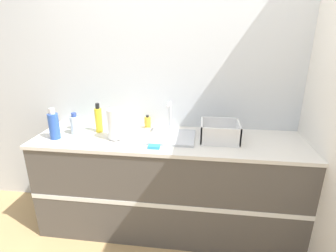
{
  "coord_description": "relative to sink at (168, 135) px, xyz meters",
  "views": [
    {
      "loc": [
        0.26,
        -1.74,
        1.74
      ],
      "look_at": [
        -0.0,
        0.28,
        1.02
      ],
      "focal_mm": 28.0,
      "sensor_mm": 36.0,
      "label": 1
    }
  ],
  "objects": [
    {
      "name": "ground_plane",
      "position": [
        0.01,
        -0.32,
        -0.92
      ],
      "size": [
        12.0,
        12.0,
        0.0
      ],
      "primitive_type": "plane",
      "color": "tan"
    },
    {
      "name": "wall_back",
      "position": [
        0.01,
        0.34,
        0.38
      ],
      "size": [
        4.68,
        0.06,
        2.6
      ],
      "color": "silver",
      "rests_on": "ground_plane"
    },
    {
      "name": "wall_right",
      "position": [
        1.18,
        -0.01,
        0.38
      ],
      "size": [
        0.06,
        2.63,
        2.6
      ],
      "color": "silver",
      "rests_on": "ground_plane"
    },
    {
      "name": "counter_cabinet",
      "position": [
        0.01,
        -0.01,
        -0.47
      ],
      "size": [
        2.31,
        0.65,
        0.9
      ],
      "color": "#514C47",
      "rests_on": "ground_plane"
    },
    {
      "name": "sink",
      "position": [
        0.0,
        0.0,
        0.0
      ],
      "size": [
        0.46,
        0.36,
        0.28
      ],
      "color": "silver",
      "rests_on": "counter_cabinet"
    },
    {
      "name": "paper_towel_roll",
      "position": [
        -0.43,
        -0.09,
        0.11
      ],
      "size": [
        0.12,
        0.12,
        0.26
      ],
      "color": "#4C4C51",
      "rests_on": "counter_cabinet"
    },
    {
      "name": "dish_rack",
      "position": [
        0.43,
        0.01,
        0.03
      ],
      "size": [
        0.31,
        0.3,
        0.15
      ],
      "color": "white",
      "rests_on": "counter_cabinet"
    },
    {
      "name": "bottle_green",
      "position": [
        -0.88,
        0.11,
        0.05
      ],
      "size": [
        0.07,
        0.07,
        0.15
      ],
      "color": "#2D8C3D",
      "rests_on": "counter_cabinet"
    },
    {
      "name": "bottle_yellow",
      "position": [
        -0.63,
        0.06,
        0.1
      ],
      "size": [
        0.06,
        0.06,
        0.27
      ],
      "color": "yellow",
      "rests_on": "counter_cabinet"
    },
    {
      "name": "bottle_blue",
      "position": [
        -0.94,
        -0.14,
        0.1
      ],
      "size": [
        0.08,
        0.08,
        0.27
      ],
      "color": "#2D56B7",
      "rests_on": "counter_cabinet"
    },
    {
      "name": "bottle_clear",
      "position": [
        -0.82,
        -0.01,
        0.06
      ],
      "size": [
        0.08,
        0.08,
        0.19
      ],
      "color": "silver",
      "rests_on": "counter_cabinet"
    },
    {
      "name": "soap_dispenser",
      "position": [
        -0.22,
        0.21,
        0.04
      ],
      "size": [
        0.06,
        0.06,
        0.13
      ],
      "color": "gold",
      "rests_on": "counter_cabinet"
    },
    {
      "name": "sponge",
      "position": [
        -0.08,
        -0.23,
        -0.01
      ],
      "size": [
        0.09,
        0.06,
        0.02
      ],
      "color": "#3399BF",
      "rests_on": "counter_cabinet"
    }
  ]
}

